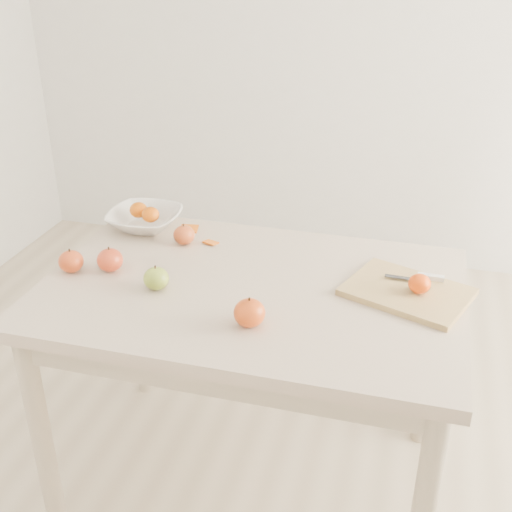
# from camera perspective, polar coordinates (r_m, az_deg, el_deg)

# --- Properties ---
(ground) EXTENTS (3.50, 3.50, 0.00)m
(ground) POSITION_cam_1_polar(r_m,az_deg,el_deg) (2.31, -0.34, -18.97)
(ground) COLOR #C6B293
(ground) RESTS_ON ground
(table) EXTENTS (1.20, 0.80, 0.75)m
(table) POSITION_cam_1_polar(r_m,az_deg,el_deg) (1.90, -0.40, -5.21)
(table) COLOR beige
(table) RESTS_ON ground
(cutting_board) EXTENTS (0.39, 0.34, 0.02)m
(cutting_board) POSITION_cam_1_polar(r_m,az_deg,el_deg) (1.84, 13.29, -3.12)
(cutting_board) COLOR tan
(cutting_board) RESTS_ON table
(board_tangerine) EXTENTS (0.06, 0.06, 0.05)m
(board_tangerine) POSITION_cam_1_polar(r_m,az_deg,el_deg) (1.82, 14.34, -2.40)
(board_tangerine) COLOR #D24207
(board_tangerine) RESTS_ON cutting_board
(fruit_bowl) EXTENTS (0.24, 0.24, 0.06)m
(fruit_bowl) POSITION_cam_1_polar(r_m,az_deg,el_deg) (2.22, -9.86, 3.22)
(fruit_bowl) COLOR white
(fruit_bowl) RESTS_ON table
(bowl_tangerine_near) EXTENTS (0.06, 0.06, 0.05)m
(bowl_tangerine_near) POSITION_cam_1_polar(r_m,az_deg,el_deg) (2.23, -10.40, 4.05)
(bowl_tangerine_near) COLOR #DB6407
(bowl_tangerine_near) RESTS_ON fruit_bowl
(bowl_tangerine_far) EXTENTS (0.06, 0.06, 0.05)m
(bowl_tangerine_far) POSITION_cam_1_polar(r_m,az_deg,el_deg) (2.19, -9.36, 3.66)
(bowl_tangerine_far) COLOR #E35B08
(bowl_tangerine_far) RESTS_ON fruit_bowl
(orange_peel_a) EXTENTS (0.07, 0.05, 0.01)m
(orange_peel_a) POSITION_cam_1_polar(r_m,az_deg,el_deg) (2.19, -5.96, 2.32)
(orange_peel_a) COLOR orange
(orange_peel_a) RESTS_ON table
(orange_peel_b) EXTENTS (0.05, 0.05, 0.01)m
(orange_peel_b) POSITION_cam_1_polar(r_m,az_deg,el_deg) (2.09, -4.05, 1.16)
(orange_peel_b) COLOR orange
(orange_peel_b) RESTS_ON table
(paring_knife) EXTENTS (0.17, 0.05, 0.01)m
(paring_knife) POSITION_cam_1_polar(r_m,az_deg,el_deg) (1.90, 14.87, -1.83)
(paring_knife) COLOR white
(paring_knife) RESTS_ON cutting_board
(apple_green) EXTENTS (0.07, 0.07, 0.07)m
(apple_green) POSITION_cam_1_polar(r_m,az_deg,el_deg) (1.83, -8.87, -1.99)
(apple_green) COLOR olive
(apple_green) RESTS_ON table
(apple_red_d) EXTENTS (0.07, 0.07, 0.07)m
(apple_red_d) POSITION_cam_1_polar(r_m,az_deg,el_deg) (1.98, -16.12, -0.46)
(apple_red_d) COLOR maroon
(apple_red_d) RESTS_ON table
(apple_red_b) EXTENTS (0.08, 0.08, 0.07)m
(apple_red_b) POSITION_cam_1_polar(r_m,az_deg,el_deg) (1.96, -12.86, -0.35)
(apple_red_b) COLOR #9F1213
(apple_red_b) RESTS_ON table
(apple_red_a) EXTENTS (0.07, 0.07, 0.06)m
(apple_red_a) POSITION_cam_1_polar(r_m,az_deg,el_deg) (2.09, -6.42, 1.87)
(apple_red_a) COLOR #9F1F0E
(apple_red_a) RESTS_ON table
(apple_red_c) EXTENTS (0.08, 0.08, 0.07)m
(apple_red_c) POSITION_cam_1_polar(r_m,az_deg,el_deg) (1.65, -0.59, -5.07)
(apple_red_c) COLOR #A11804
(apple_red_c) RESTS_ON table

